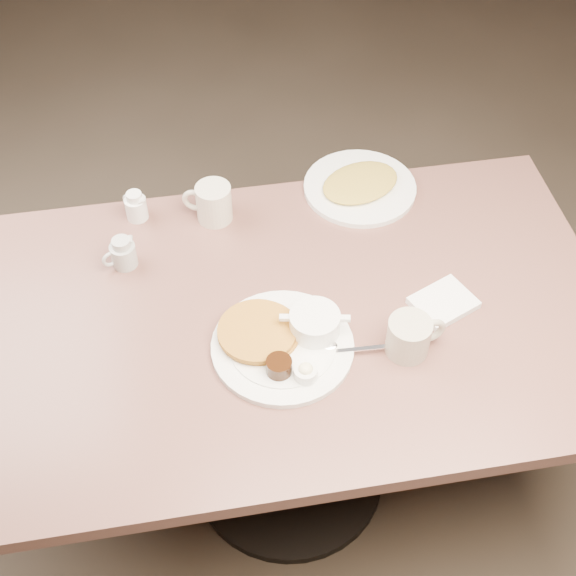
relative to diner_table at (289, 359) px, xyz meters
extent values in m
cube|color=#4C3F33|center=(0.00, 0.00, -0.59)|extent=(7.00, 8.00, 0.02)
cube|color=#84564C|center=(0.00, 0.00, 0.15)|extent=(1.50, 0.90, 0.04)
cylinder|color=black|center=(0.00, 0.00, -0.21)|extent=(0.14, 0.14, 0.69)
cylinder|color=black|center=(0.00, 0.00, -0.57)|extent=(0.56, 0.56, 0.03)
cylinder|color=white|center=(-0.03, -0.09, 0.18)|extent=(0.37, 0.37, 0.01)
cylinder|color=white|center=(-0.03, -0.09, 0.19)|extent=(0.28, 0.28, 0.00)
cylinder|color=#B97B24|center=(-0.08, -0.06, 0.19)|extent=(0.21, 0.21, 0.01)
cylinder|color=#B97B24|center=(-0.08, -0.06, 0.20)|extent=(0.21, 0.21, 0.01)
cylinder|color=white|center=(0.04, -0.07, 0.21)|extent=(0.13, 0.13, 0.05)
cube|color=white|center=(-0.02, -0.06, 0.23)|extent=(0.03, 0.02, 0.01)
cube|color=white|center=(0.11, -0.08, 0.23)|extent=(0.03, 0.02, 0.01)
ellipsoid|color=white|center=(0.03, -0.06, 0.22)|extent=(0.06, 0.06, 0.03)
ellipsoid|color=white|center=(0.06, -0.08, 0.22)|extent=(0.05, 0.05, 0.02)
cylinder|color=black|center=(-0.05, -0.16, 0.20)|extent=(0.07, 0.07, 0.04)
cylinder|color=white|center=(0.00, -0.19, 0.20)|extent=(0.06, 0.06, 0.03)
ellipsoid|color=#FFF5BD|center=(0.00, -0.19, 0.21)|extent=(0.04, 0.04, 0.02)
cube|color=white|center=(0.13, -0.13, 0.19)|extent=(0.12, 0.02, 0.00)
ellipsoid|color=white|center=(0.07, -0.11, 0.19)|extent=(0.04, 0.03, 0.01)
cylinder|color=beige|center=(0.24, -0.14, 0.21)|extent=(0.11, 0.11, 0.09)
cylinder|color=black|center=(0.24, -0.14, 0.25)|extent=(0.09, 0.09, 0.01)
torus|color=beige|center=(0.29, -0.13, 0.21)|extent=(0.07, 0.02, 0.07)
cube|color=white|center=(0.35, -0.03, 0.18)|extent=(0.17, 0.15, 0.02)
cylinder|color=silver|center=(-0.13, 0.35, 0.22)|extent=(0.12, 0.12, 0.10)
torus|color=silver|center=(-0.18, 0.37, 0.22)|extent=(0.07, 0.04, 0.07)
cylinder|color=#BBBCB7|center=(-0.36, 0.22, 0.20)|extent=(0.07, 0.07, 0.06)
cylinder|color=#BBBCB7|center=(-0.36, 0.22, 0.24)|extent=(0.05, 0.05, 0.02)
cone|color=#BBBCB7|center=(-0.34, 0.23, 0.24)|extent=(0.03, 0.03, 0.02)
torus|color=#BBBCB7|center=(-0.39, 0.21, 0.20)|extent=(0.04, 0.03, 0.04)
cylinder|color=white|center=(-0.33, 0.38, 0.20)|extent=(0.07, 0.07, 0.06)
cylinder|color=white|center=(-0.33, 0.38, 0.24)|extent=(0.05, 0.05, 0.02)
cone|color=white|center=(-0.31, 0.37, 0.24)|extent=(0.03, 0.03, 0.02)
torus|color=white|center=(-0.35, 0.41, 0.20)|extent=(0.03, 0.04, 0.04)
cylinder|color=white|center=(0.26, 0.39, 0.18)|extent=(0.39, 0.39, 0.01)
ellipsoid|color=gold|center=(0.26, 0.39, 0.19)|extent=(0.26, 0.23, 0.02)
camera|label=1|loc=(-0.20, -1.14, 1.58)|focal=49.60mm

